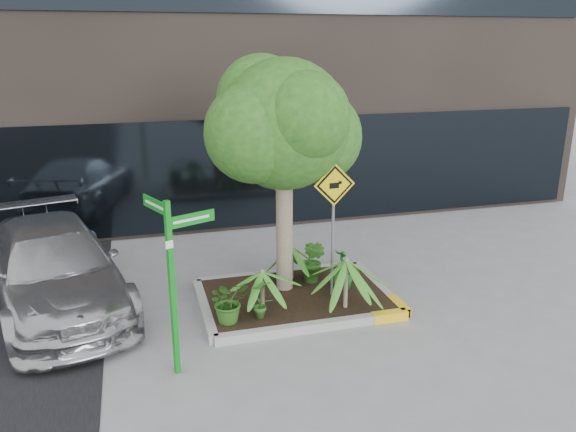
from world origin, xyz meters
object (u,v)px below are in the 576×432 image
object	(u,v)px
tree	(284,125)
cattle_sign	(334,208)
street_sign_post	(173,268)
parked_car	(55,267)

from	to	relation	value
tree	cattle_sign	size ratio (longest dim) A/B	1.79
street_sign_post	parked_car	bearing A→B (deg)	102.01
parked_car	cattle_sign	size ratio (longest dim) A/B	2.05
parked_car	street_sign_post	distance (m)	3.31
tree	parked_car	bearing A→B (deg)	170.17
parked_car	street_sign_post	size ratio (longest dim) A/B	1.94
parked_car	street_sign_post	bearing A→B (deg)	-69.92
tree	street_sign_post	xyz separation A→B (m)	(-2.06, -1.96, -1.55)
tree	parked_car	xyz separation A→B (m)	(-3.89, 0.67, -2.38)
tree	cattle_sign	world-z (taller)	tree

